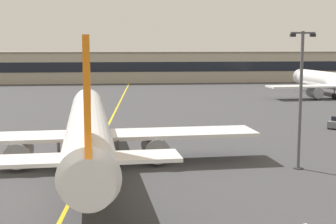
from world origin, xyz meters
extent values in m
plane|color=#3D3D3F|center=(0.00, 0.00, 0.00)|extent=(400.00, 400.00, 0.00)
cube|color=yellow|center=(0.00, 30.00, 0.00)|extent=(12.83, 179.58, 0.01)
cylinder|color=white|center=(-1.18, 12.44, 3.50)|extent=(5.69, 36.15, 3.80)
cone|color=white|center=(-2.19, 31.71, 3.50)|extent=(3.74, 2.79, 3.61)
cone|color=white|center=(-0.16, -6.94, 3.90)|extent=(2.99, 2.95, 2.85)
cube|color=orange|center=(-1.18, 12.44, 2.46)|extent=(5.46, 33.27, 0.44)
cube|color=black|center=(-2.09, 29.81, 4.17)|extent=(2.90, 1.25, 0.60)
cube|color=white|center=(-1.21, 13.04, 2.65)|extent=(32.21, 6.48, 0.36)
cylinder|color=gray|center=(-7.35, 11.71, 1.43)|extent=(2.49, 3.72, 2.30)
cylinder|color=black|center=(-7.45, 13.56, 1.43)|extent=(1.96, 0.28, 1.95)
cylinder|color=gray|center=(5.03, 12.36, 1.43)|extent=(2.49, 3.72, 2.30)
cylinder|color=black|center=(4.94, 14.21, 1.43)|extent=(1.96, 0.28, 1.95)
cube|color=orange|center=(-0.35, -3.34, 8.05)|extent=(0.65, 4.81, 7.20)
cylinder|color=white|center=(-0.36, -3.04, 8.77)|extent=(0.57, 2.42, 2.40)
cube|color=white|center=(-0.32, -3.94, 4.36)|extent=(11.13, 3.37, 0.24)
cylinder|color=#4C4C51|center=(-1.94, 26.92, 1.48)|extent=(0.24, 0.24, 1.60)
cylinder|color=black|center=(-1.94, 26.92, 0.45)|extent=(0.45, 0.92, 0.90)
cylinder|color=#4C4C51|center=(-3.67, 10.30, 1.77)|extent=(0.24, 0.24, 1.60)
cylinder|color=black|center=(-3.67, 10.30, 0.65)|extent=(0.47, 1.32, 1.30)
cylinder|color=#4C4C51|center=(1.52, 10.58, 1.77)|extent=(0.24, 0.24, 1.60)
cylinder|color=black|center=(1.52, 10.58, 0.65)|extent=(0.47, 1.32, 1.30)
cone|color=white|center=(46.71, 83.22, 3.37)|extent=(3.64, 2.74, 3.48)
cube|color=black|center=(46.83, 81.40, 4.02)|extent=(2.81, 1.25, 0.58)
cylinder|color=gray|center=(42.04, 63.87, 1.38)|extent=(2.45, 3.61, 2.22)
cylinder|color=black|center=(41.92, 65.65, 1.38)|extent=(1.89, 0.30, 1.89)
cylinder|color=#4C4C51|center=(47.02, 78.61, 1.42)|extent=(0.23, 0.23, 1.54)
cylinder|color=black|center=(47.02, 78.61, 0.43)|extent=(0.44, 0.89, 0.87)
cylinder|color=#4C4C51|center=(45.61, 62.56, 1.71)|extent=(0.23, 0.23, 1.54)
cylinder|color=black|center=(45.61, 62.56, 0.63)|extent=(0.47, 1.28, 1.25)
cylinder|color=#515156|center=(17.67, 8.88, 6.13)|extent=(0.28, 0.28, 12.26)
cylinder|color=#333338|center=(17.67, 8.88, 0.05)|extent=(0.90, 0.90, 0.10)
cube|color=#515156|center=(17.67, 8.88, 12.11)|extent=(2.20, 0.16, 0.16)
cube|color=black|center=(16.77, 8.88, 11.91)|extent=(0.44, 0.36, 0.28)
cube|color=black|center=(18.57, 8.88, 11.91)|extent=(0.44, 0.36, 0.28)
cylinder|color=black|center=(29.52, 29.02, 0.32)|extent=(0.62, 0.60, 0.64)
cube|color=#B2A893|center=(9.45, 115.05, 4.31)|extent=(154.76, 12.00, 8.63)
cube|color=black|center=(9.45, 109.00, 4.71)|extent=(148.57, 0.12, 2.80)
cube|color=gray|center=(9.45, 115.05, 8.83)|extent=(155.16, 12.40, 0.40)
camera|label=1|loc=(1.28, -33.23, 11.11)|focal=53.06mm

